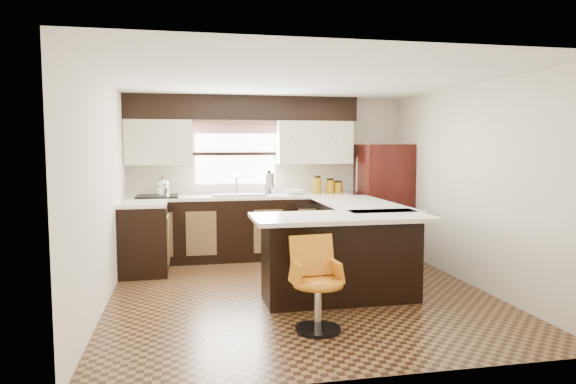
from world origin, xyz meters
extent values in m
plane|color=#49301A|center=(0.00, 0.00, 0.00)|extent=(4.40, 4.40, 0.00)
plane|color=silver|center=(0.00, 0.00, 2.40)|extent=(4.40, 4.40, 0.00)
plane|color=beige|center=(0.00, 2.20, 1.20)|extent=(4.40, 0.00, 4.40)
plane|color=beige|center=(0.00, -2.20, 1.20)|extent=(4.40, 0.00, 4.40)
plane|color=beige|center=(-2.10, 0.00, 1.20)|extent=(0.00, 4.40, 4.40)
plane|color=beige|center=(2.10, 0.00, 1.20)|extent=(0.00, 4.40, 4.40)
cube|color=black|center=(-0.45, 1.90, 0.45)|extent=(3.30, 0.60, 0.90)
cube|color=black|center=(-1.80, 1.25, 0.45)|extent=(0.60, 0.70, 0.90)
cube|color=silver|center=(-0.45, 1.90, 0.92)|extent=(3.30, 0.60, 0.04)
cube|color=silver|center=(-1.80, 1.25, 0.92)|extent=(0.60, 0.70, 0.04)
cube|color=black|center=(-0.40, 2.03, 2.22)|extent=(3.40, 0.35, 0.36)
cube|color=beige|center=(-1.62, 2.03, 1.72)|extent=(0.94, 0.35, 0.64)
cube|color=beige|center=(0.68, 2.03, 1.72)|extent=(1.14, 0.35, 0.64)
cube|color=white|center=(-0.50, 2.18, 1.55)|extent=(1.20, 0.02, 0.90)
cube|color=#D19B93|center=(-0.50, 2.14, 1.94)|extent=(1.30, 0.06, 0.18)
cube|color=#B2B2B7|center=(-0.50, 1.88, 0.96)|extent=(0.75, 0.45, 0.03)
cube|color=black|center=(0.55, 1.61, 0.43)|extent=(0.58, 0.03, 0.78)
cube|color=black|center=(-1.65, 1.88, 0.96)|extent=(0.58, 0.50, 0.02)
cube|color=black|center=(0.90, 0.62, 0.45)|extent=(0.60, 1.95, 0.90)
cube|color=black|center=(0.38, -0.35, 0.45)|extent=(1.65, 0.60, 0.90)
cube|color=silver|center=(0.95, 0.62, 0.92)|extent=(0.84, 1.95, 0.04)
cube|color=silver|center=(0.35, -0.44, 0.92)|extent=(1.89, 0.84, 0.04)
cube|color=black|center=(1.72, 1.79, 0.85)|extent=(0.72, 0.70, 1.69)
cylinder|color=silver|center=(-0.04, 1.90, 1.11)|extent=(0.15, 0.15, 0.33)
imported|color=white|center=(0.33, 1.90, 0.98)|extent=(0.31, 0.31, 0.07)
cylinder|color=#8C610D|center=(0.70, 1.92, 1.07)|extent=(0.13, 0.13, 0.24)
cylinder|color=#8C610D|center=(0.91, 1.92, 1.05)|extent=(0.13, 0.13, 0.20)
cylinder|color=#8C610D|center=(1.04, 1.92, 1.03)|extent=(0.13, 0.13, 0.16)
camera|label=1|loc=(-1.27, -5.59, 1.69)|focal=32.00mm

